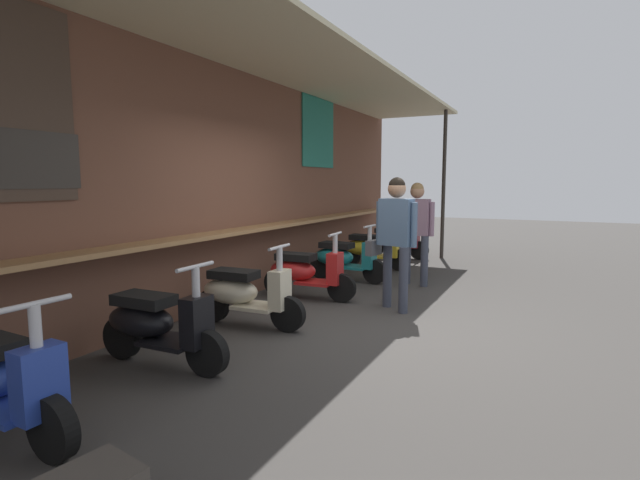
{
  "coord_description": "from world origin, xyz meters",
  "views": [
    {
      "loc": [
        -5.19,
        -2.13,
        1.66
      ],
      "look_at": [
        1.22,
        1.07,
        0.79
      ],
      "focal_mm": 26.8,
      "sensor_mm": 36.0,
      "label": 1
    }
  ],
  "objects_px": {
    "scooter_black": "(155,324)",
    "shopper_browsing": "(416,223)",
    "scooter_cream": "(243,293)",
    "scooter_red": "(303,272)",
    "shopper_with_handbag": "(395,229)",
    "scooter_teal": "(343,258)",
    "scooter_yellow": "(370,248)",
    "scooter_maroon": "(393,240)"
  },
  "relations": [
    {
      "from": "scooter_teal",
      "to": "scooter_yellow",
      "type": "bearing_deg",
      "value": 91.76
    },
    {
      "from": "shopper_browsing",
      "to": "scooter_yellow",
      "type": "bearing_deg",
      "value": -133.61
    },
    {
      "from": "scooter_teal",
      "to": "scooter_yellow",
      "type": "distance_m",
      "value": 1.31
    },
    {
      "from": "scooter_cream",
      "to": "scooter_maroon",
      "type": "distance_m",
      "value": 5.63
    },
    {
      "from": "scooter_red",
      "to": "scooter_teal",
      "type": "bearing_deg",
      "value": 85.75
    },
    {
      "from": "scooter_yellow",
      "to": "shopper_with_handbag",
      "type": "bearing_deg",
      "value": -65.21
    },
    {
      "from": "scooter_maroon",
      "to": "shopper_with_handbag",
      "type": "height_order",
      "value": "shopper_with_handbag"
    },
    {
      "from": "scooter_maroon",
      "to": "shopper_browsing",
      "type": "xyz_separation_m",
      "value": [
        -2.55,
        -1.18,
        0.62
      ]
    },
    {
      "from": "shopper_with_handbag",
      "to": "shopper_browsing",
      "type": "relative_size",
      "value": 1.04
    },
    {
      "from": "scooter_yellow",
      "to": "scooter_red",
      "type": "bearing_deg",
      "value": -91.6
    },
    {
      "from": "scooter_maroon",
      "to": "shopper_with_handbag",
      "type": "relative_size",
      "value": 0.81
    },
    {
      "from": "scooter_maroon",
      "to": "scooter_cream",
      "type": "bearing_deg",
      "value": -91.85
    },
    {
      "from": "scooter_red",
      "to": "shopper_with_handbag",
      "type": "xyz_separation_m",
      "value": [
        0.0,
        -1.35,
        0.67
      ]
    },
    {
      "from": "scooter_cream",
      "to": "shopper_browsing",
      "type": "distance_m",
      "value": 3.36
    },
    {
      "from": "scooter_cream",
      "to": "shopper_browsing",
      "type": "bearing_deg",
      "value": 65.5
    },
    {
      "from": "scooter_red",
      "to": "scooter_cream",
      "type": "bearing_deg",
      "value": -94.25
    },
    {
      "from": "scooter_teal",
      "to": "shopper_browsing",
      "type": "distance_m",
      "value": 1.35
    },
    {
      "from": "scooter_teal",
      "to": "shopper_browsing",
      "type": "xyz_separation_m",
      "value": [
        0.21,
        -1.18,
        0.62
      ]
    },
    {
      "from": "shopper_with_handbag",
      "to": "scooter_red",
      "type": "bearing_deg",
      "value": -78.68
    },
    {
      "from": "scooter_yellow",
      "to": "scooter_maroon",
      "type": "bearing_deg",
      "value": 88.4
    },
    {
      "from": "scooter_black",
      "to": "scooter_teal",
      "type": "bearing_deg",
      "value": 88.52
    },
    {
      "from": "scooter_black",
      "to": "shopper_with_handbag",
      "type": "height_order",
      "value": "shopper_with_handbag"
    },
    {
      "from": "scooter_cream",
      "to": "shopper_with_handbag",
      "type": "xyz_separation_m",
      "value": [
        1.47,
        -1.35,
        0.67
      ]
    },
    {
      "from": "scooter_red",
      "to": "shopper_browsing",
      "type": "xyz_separation_m",
      "value": [
        1.61,
        -1.18,
        0.62
      ]
    },
    {
      "from": "scooter_yellow",
      "to": "shopper_with_handbag",
      "type": "relative_size",
      "value": 0.81
    },
    {
      "from": "scooter_maroon",
      "to": "scooter_teal",
      "type": "bearing_deg",
      "value": -91.85
    },
    {
      "from": "shopper_with_handbag",
      "to": "scooter_black",
      "type": "bearing_deg",
      "value": -14.2
    },
    {
      "from": "scooter_black",
      "to": "shopper_browsing",
      "type": "height_order",
      "value": "shopper_browsing"
    },
    {
      "from": "scooter_yellow",
      "to": "scooter_black",
      "type": "bearing_deg",
      "value": -91.6
    },
    {
      "from": "scooter_maroon",
      "to": "shopper_browsing",
      "type": "relative_size",
      "value": 0.85
    },
    {
      "from": "scooter_cream",
      "to": "scooter_red",
      "type": "bearing_deg",
      "value": 86.39
    },
    {
      "from": "scooter_cream",
      "to": "scooter_maroon",
      "type": "height_order",
      "value": "same"
    },
    {
      "from": "scooter_teal",
      "to": "scooter_red",
      "type": "bearing_deg",
      "value": -88.24
    },
    {
      "from": "scooter_yellow",
      "to": "shopper_browsing",
      "type": "relative_size",
      "value": 0.85
    },
    {
      "from": "scooter_cream",
      "to": "shopper_browsing",
      "type": "height_order",
      "value": "shopper_browsing"
    },
    {
      "from": "scooter_black",
      "to": "scooter_red",
      "type": "relative_size",
      "value": 1.0
    },
    {
      "from": "scooter_cream",
      "to": "scooter_black",
      "type": "bearing_deg",
      "value": -93.61
    },
    {
      "from": "scooter_teal",
      "to": "scooter_yellow",
      "type": "height_order",
      "value": "same"
    },
    {
      "from": "scooter_red",
      "to": "shopper_browsing",
      "type": "relative_size",
      "value": 0.85
    },
    {
      "from": "scooter_black",
      "to": "scooter_red",
      "type": "xyz_separation_m",
      "value": [
        2.82,
        -0.0,
        0.0
      ]
    },
    {
      "from": "scooter_cream",
      "to": "scooter_teal",
      "type": "distance_m",
      "value": 2.87
    },
    {
      "from": "scooter_cream",
      "to": "shopper_browsing",
      "type": "relative_size",
      "value": 0.85
    }
  ]
}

